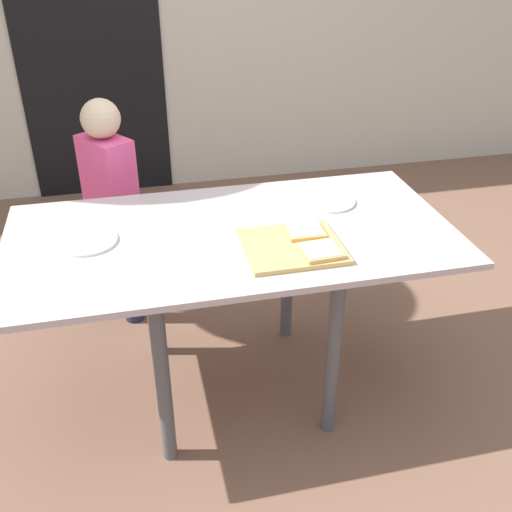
# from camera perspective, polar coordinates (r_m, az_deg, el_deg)

# --- Properties ---
(ground_plane) EXTENTS (16.00, 16.00, 0.00)m
(ground_plane) POSITION_cam_1_polar(r_m,az_deg,el_deg) (2.53, -2.00, -12.40)
(ground_plane) COLOR brown
(house_door) EXTENTS (0.90, 0.02, 2.00)m
(house_door) POSITION_cam_1_polar(r_m,az_deg,el_deg) (4.03, -15.86, 19.18)
(house_door) COLOR black
(house_door) RESTS_ON ground
(dining_table) EXTENTS (1.58, 0.80, 0.73)m
(dining_table) POSITION_cam_1_polar(r_m,az_deg,el_deg) (2.14, -2.31, 0.27)
(dining_table) COLOR #B4A5A6
(dining_table) RESTS_ON ground
(cutting_board) EXTENTS (0.33, 0.30, 0.02)m
(cutting_board) POSITION_cam_1_polar(r_m,az_deg,el_deg) (2.00, 3.49, 0.95)
(cutting_board) COLOR tan
(cutting_board) RESTS_ON dining_table
(pizza_slice_near_right) EXTENTS (0.14, 0.13, 0.02)m
(pizza_slice_near_right) POSITION_cam_1_polar(r_m,az_deg,el_deg) (1.95, 6.23, 0.51)
(pizza_slice_near_right) COLOR tan
(pizza_slice_near_right) RESTS_ON cutting_board
(pizza_slice_far_right) EXTENTS (0.13, 0.13, 0.02)m
(pizza_slice_far_right) POSITION_cam_1_polar(r_m,az_deg,el_deg) (2.06, 4.70, 2.46)
(pizza_slice_far_right) COLOR tan
(pizza_slice_far_right) RESTS_ON cutting_board
(plate_white_left) EXTENTS (0.21, 0.21, 0.01)m
(plate_white_left) POSITION_cam_1_polar(r_m,az_deg,el_deg) (2.11, -15.96, 1.38)
(plate_white_left) COLOR white
(plate_white_left) RESTS_ON dining_table
(plate_white_right) EXTENTS (0.21, 0.21, 0.01)m
(plate_white_right) POSITION_cam_1_polar(r_m,az_deg,el_deg) (2.34, 6.97, 5.27)
(plate_white_right) COLOR silver
(plate_white_right) RESTS_ON dining_table
(child_left) EXTENTS (0.25, 0.28, 1.06)m
(child_left) POSITION_cam_1_polar(r_m,az_deg,el_deg) (2.70, -13.70, 5.18)
(child_left) COLOR #23223E
(child_left) RESTS_ON ground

